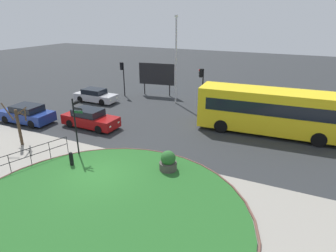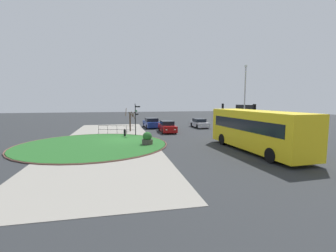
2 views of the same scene
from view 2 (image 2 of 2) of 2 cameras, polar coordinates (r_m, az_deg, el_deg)
The scene contains 17 objects.
ground at distance 24.48m, azimuth -10.85°, elevation -3.42°, with size 120.00×120.00×0.00m, color #282B2D.
sidewalk_paving at distance 24.50m, azimuth -14.41°, elevation -3.47°, with size 32.00×8.96×0.02m, color gray.
grass_island at distance 22.48m, azimuth -17.80°, elevation -4.34°, with size 13.21×13.21×0.10m, color #235B23.
grass_kerb_ring at distance 22.48m, azimuth -17.80°, elevation -4.32°, with size 13.52×13.52×0.11m, color brown.
signpost_directional at distance 26.89m, azimuth -7.84°, elevation 2.15°, with size 1.15×0.59×3.69m.
bollard_foreground at distance 26.47m, azimuth -10.45°, elevation -1.67°, with size 0.23×0.23×0.91m.
railing_grass_edge at distance 28.70m, azimuth -12.29°, elevation -0.66°, with size 1.46×4.42×1.06m.
bus_yellow at distance 19.83m, azimuth 20.65°, elevation -0.87°, with size 10.35×3.11×3.25m.
car_near_lane at distance 35.18m, azimuth -4.08°, elevation 0.73°, with size 4.58×2.14×1.46m.
car_far_lane at distance 30.12m, azimuth -0.19°, elevation -0.20°, with size 4.58×1.85×1.44m.
car_trailing at distance 35.62m, azimuth 7.64°, elevation 0.66°, with size 4.35×1.77×1.32m.
traffic_light_near at distance 35.48m, azimuth 13.16°, elevation 3.79°, with size 0.49×0.29×3.60m.
traffic_light_far at distance 27.43m, azimuth 20.27°, elevation 2.99°, with size 0.49×0.28×3.66m.
lamppost_tall at distance 29.91m, azimuth 18.14°, elevation 6.59°, with size 0.32×0.32×8.22m.
billboard_left at distance 33.51m, azimuth 18.17°, elevation 2.87°, with size 3.91×0.72×3.46m.
planter_near_signpost at distance 21.38m, azimuth -5.04°, elevation -3.21°, with size 0.98×0.98×1.23m.
street_tree_bare at distance 31.48m, azimuth -9.13°, elevation 1.56°, with size 1.42×1.40×3.01m.
Camera 2 is at (24.14, -0.34, 4.06)m, focal length 25.10 mm.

